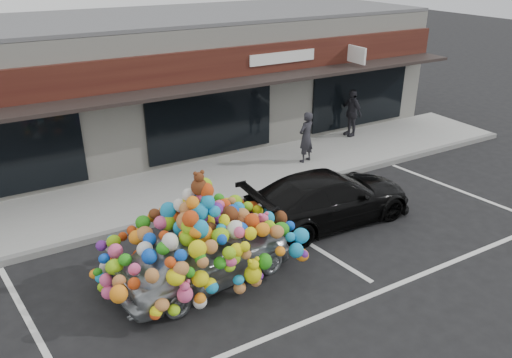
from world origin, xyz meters
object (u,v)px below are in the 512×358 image
pedestrian_a (306,137)px  pedestrian_c (351,113)px  toy_car (204,247)px  black_sedan (329,198)px

pedestrian_a → pedestrian_c: pedestrian_c is taller
toy_car → pedestrian_c: 9.62m
pedestrian_c → toy_car: bearing=-57.3°
toy_car → pedestrian_c: (8.10, 5.18, 0.19)m
toy_car → pedestrian_a: toy_car is taller
black_sedan → pedestrian_c: pedestrian_c is taller
black_sedan → pedestrian_a: size_ratio=2.76×
black_sedan → pedestrian_c: size_ratio=2.65×
toy_car → pedestrian_c: bearing=-65.6°
pedestrian_a → pedestrian_c: bearing=-173.8°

